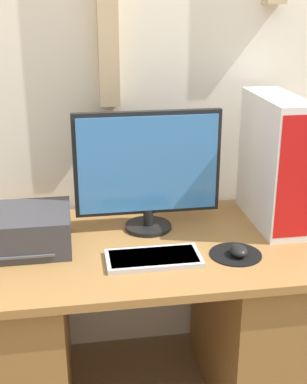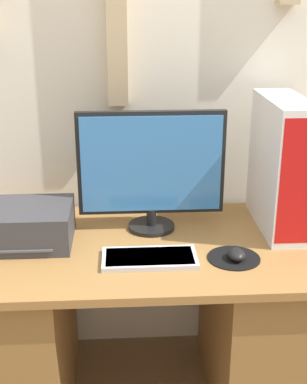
% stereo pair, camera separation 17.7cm
% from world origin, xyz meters
% --- Properties ---
extents(wall_back, '(6.40, 0.13, 2.70)m').
position_xyz_m(wall_back, '(-0.00, 0.82, 1.37)').
color(wall_back, silver).
rests_on(wall_back, ground_plane).
extents(desk, '(1.36, 0.76, 0.72)m').
position_xyz_m(desk, '(0.00, 0.38, 0.37)').
color(desk, olive).
rests_on(desk, ground_plane).
extents(monitor, '(0.57, 0.18, 0.47)m').
position_xyz_m(monitor, '(0.05, 0.52, 0.97)').
color(monitor, black).
rests_on(monitor, desk).
extents(keyboard, '(0.33, 0.16, 0.02)m').
position_xyz_m(keyboard, '(0.03, 0.24, 0.73)').
color(keyboard, silver).
rests_on(keyboard, desk).
extents(mousepad, '(0.19, 0.19, 0.00)m').
position_xyz_m(mousepad, '(0.33, 0.24, 0.72)').
color(mousepad, black).
rests_on(mousepad, desk).
extents(mouse, '(0.06, 0.08, 0.04)m').
position_xyz_m(mouse, '(0.33, 0.23, 0.74)').
color(mouse, black).
rests_on(mouse, mousepad).
extents(computer_tower, '(0.15, 0.43, 0.52)m').
position_xyz_m(computer_tower, '(0.55, 0.51, 0.98)').
color(computer_tower, white).
rests_on(computer_tower, desk).
extents(printer, '(0.38, 0.29, 0.14)m').
position_xyz_m(printer, '(-0.45, 0.42, 0.79)').
color(printer, '#38383D').
rests_on(printer, desk).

